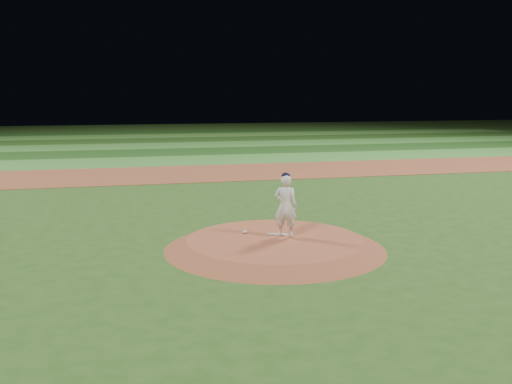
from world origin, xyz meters
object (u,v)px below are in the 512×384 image
pitchers_mound (275,244)px  rosin_bag (245,232)px  pitching_rubber (278,234)px  pitcher_on_mound (286,205)px

pitchers_mound → rosin_bag: size_ratio=40.76×
pitching_rubber → pitcher_on_mound: size_ratio=0.32×
pitching_rubber → pitcher_on_mound: pitcher_on_mound is taller
pitchers_mound → pitching_rubber: 0.45m
pitching_rubber → pitcher_on_mound: (0.14, -0.21, 0.79)m
rosin_bag → pitcher_on_mound: size_ratio=0.08×
pitching_rubber → rosin_bag: size_ratio=3.92×
pitching_rubber → pitcher_on_mound: bearing=-34.5°
pitchers_mound → pitcher_on_mound: (0.32, 0.18, 0.93)m
pitchers_mound → pitcher_on_mound: 1.00m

